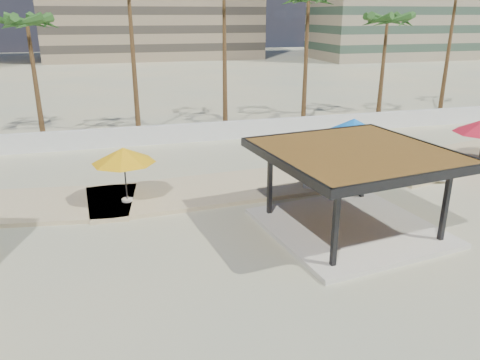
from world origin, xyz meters
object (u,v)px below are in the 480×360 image
object	(u,v)px
lounger_c	(434,170)
lounger_b	(311,178)
pavilion_central	(353,183)
lounger_d	(392,152)

from	to	relation	value
lounger_c	lounger_b	bearing A→B (deg)	95.97
pavilion_central	lounger_b	distance (m)	5.22
lounger_b	lounger_d	distance (m)	6.82
pavilion_central	lounger_b	world-z (taller)	pavilion_central
pavilion_central	lounger_d	bearing A→B (deg)	41.16
lounger_c	lounger_d	size ratio (longest dim) A/B	1.06
pavilion_central	lounger_c	distance (m)	8.42
pavilion_central	lounger_c	bearing A→B (deg)	24.30
lounger_b	lounger_d	xyz separation A→B (m)	(6.19, 2.86, 0.01)
lounger_b	lounger_d	world-z (taller)	lounger_d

